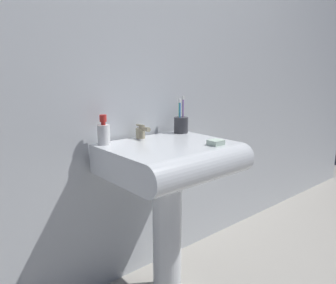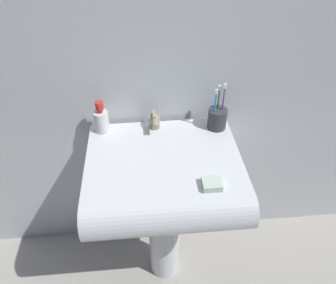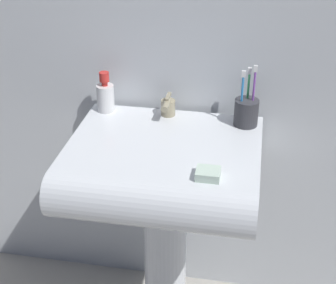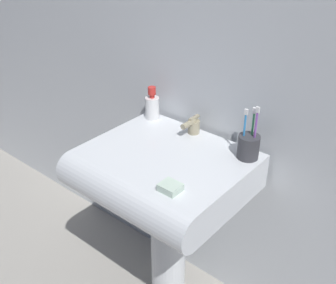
% 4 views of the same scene
% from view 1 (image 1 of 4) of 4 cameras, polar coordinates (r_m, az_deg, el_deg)
% --- Properties ---
extents(wall_back, '(5.00, 0.05, 2.40)m').
position_cam_1_polar(wall_back, '(1.70, -6.16, 15.50)').
color(wall_back, silver).
rests_on(wall_back, ground).
extents(sink_pedestal, '(0.14, 0.14, 0.64)m').
position_cam_1_polar(sink_pedestal, '(1.68, -0.16, -15.50)').
color(sink_pedestal, white).
rests_on(sink_pedestal, ground).
extents(sink_basin, '(0.57, 0.51, 0.13)m').
position_cam_1_polar(sink_basin, '(1.50, 1.09, -3.08)').
color(sink_basin, white).
rests_on(sink_basin, sink_pedestal).
extents(faucet, '(0.05, 0.10, 0.07)m').
position_cam_1_polar(faucet, '(1.64, -4.67, 1.78)').
color(faucet, tan).
rests_on(faucet, sink_basin).
extents(toothbrush_cup, '(0.08, 0.08, 0.20)m').
position_cam_1_polar(toothbrush_cup, '(1.78, 2.28, 3.09)').
color(toothbrush_cup, '#38383D').
rests_on(toothbrush_cup, sink_basin).
extents(soap_bottle, '(0.06, 0.06, 0.14)m').
position_cam_1_polar(soap_bottle, '(1.52, -11.14, 1.56)').
color(soap_bottle, white).
rests_on(soap_bottle, sink_basin).
extents(bar_soap, '(0.06, 0.06, 0.02)m').
position_cam_1_polar(bar_soap, '(1.51, 8.33, -0.08)').
color(bar_soap, silver).
rests_on(bar_soap, sink_basin).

